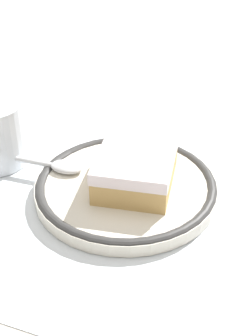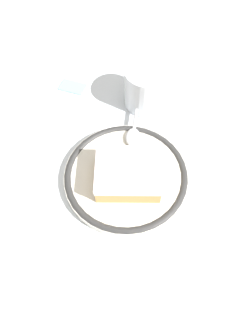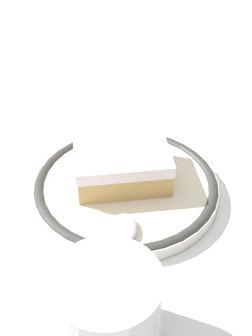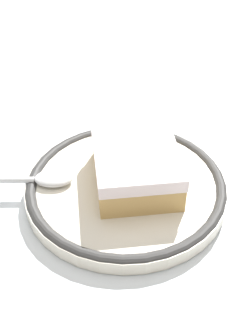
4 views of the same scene
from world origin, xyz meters
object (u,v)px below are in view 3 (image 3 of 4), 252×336
object	(u,v)px
plate	(126,186)
spoon	(125,242)
cake_slice	(122,163)
cup	(108,314)

from	to	relation	value
plate	spoon	xyz separation A→B (m)	(0.09, 0.00, 0.01)
plate	cake_slice	distance (m)	0.03
plate	cup	distance (m)	0.17
spoon	plate	bearing A→B (deg)	-179.61
plate	cake_slice	xyz separation A→B (m)	(-0.01, -0.00, 0.02)
cup	cake_slice	bearing A→B (deg)	178.49
plate	spoon	bearing A→B (deg)	0.39
cup	spoon	bearing A→B (deg)	173.00
spoon	cup	world-z (taller)	cup
plate	spoon	distance (m)	0.09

